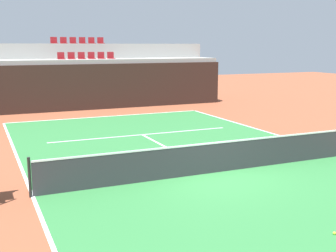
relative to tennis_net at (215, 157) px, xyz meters
name	(u,v)px	position (x,y,z in m)	size (l,w,h in m)	color
ground_plane	(214,173)	(0.00, 0.00, -0.51)	(80.00, 80.00, 0.00)	brown
court_surface	(214,173)	(0.00, 0.00, -0.50)	(11.00, 24.00, 0.01)	#2D7238
baseline_far	(107,116)	(0.00, 11.95, -0.50)	(11.00, 0.10, 0.00)	white
sideline_left	(33,197)	(-5.45, 0.00, -0.50)	(0.10, 24.00, 0.00)	white
service_line_far	(142,135)	(0.00, 6.40, -0.50)	(8.26, 0.10, 0.00)	white
centre_service_line	(172,150)	(0.00, 3.20, -0.50)	(0.10, 6.40, 0.00)	white
back_wall	(93,87)	(0.00, 14.97, 0.89)	(17.49, 0.30, 2.79)	black
stands_tier_lower	(88,83)	(0.00, 16.32, 1.02)	(17.49, 2.40, 3.06)	#9E9E99
stands_tier_upper	(79,73)	(0.00, 18.72, 1.51)	(17.49, 2.40, 4.03)	#9E9E99
seating_row_lower	(87,57)	(0.00, 16.42, 2.67)	(3.65, 0.44, 0.44)	maroon
seating_row_upper	(78,42)	(0.00, 18.82, 3.65)	(3.65, 0.44, 0.44)	maroon
tennis_net	(215,157)	(0.00, 0.00, 0.00)	(11.08, 0.08, 1.07)	black
tennis_ball_2	(334,233)	(0.04, -4.97, -0.47)	(0.07, 0.07, 0.07)	#CCE033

